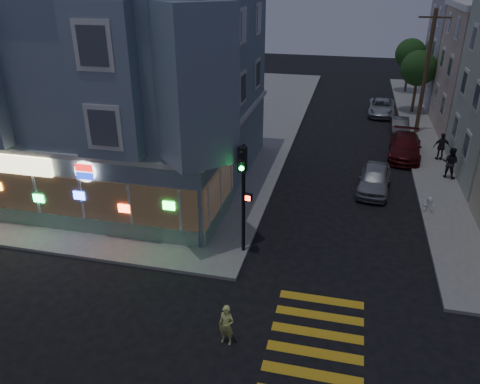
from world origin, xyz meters
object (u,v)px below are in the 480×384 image
at_px(street_tree_far, 411,54).
at_px(parked_car_d, 381,107).
at_px(utility_pole, 426,71).
at_px(parked_car_b, 400,126).
at_px(traffic_signal, 243,183).
at_px(street_tree_near, 419,68).
at_px(running_child, 227,325).
at_px(parked_car_a, 375,179).
at_px(pedestrian_a, 450,163).
at_px(fire_hydrant, 429,204).
at_px(pedestrian_b, 442,147).
at_px(parked_car_c, 405,147).

bearing_deg(street_tree_far, parked_car_d, -106.43).
height_order(utility_pole, parked_car_d, utility_pole).
xyz_separation_m(street_tree_far, parked_car_b, (-1.50, -14.36, -3.33)).
bearing_deg(traffic_signal, utility_pole, 74.63).
distance_m(parked_car_b, parked_car_d, 5.34).
xyz_separation_m(street_tree_near, running_child, (-8.67, -31.42, -3.18)).
relative_size(parked_car_a, parked_car_b, 1.17).
bearing_deg(pedestrian_a, fire_hydrant, 96.36).
bearing_deg(traffic_signal, running_child, -73.24).
height_order(street_tree_near, pedestrian_b, street_tree_near).
relative_size(street_tree_near, running_child, 3.53).
bearing_deg(running_child, utility_pole, 83.00).
bearing_deg(parked_car_b, pedestrian_a, -74.46).
bearing_deg(parked_car_d, parked_car_b, -75.18).
distance_m(utility_pole, parked_car_b, 4.41).
distance_m(utility_pole, street_tree_near, 6.06).
bearing_deg(street_tree_near, parked_car_b, -103.26).
bearing_deg(traffic_signal, pedestrian_b, 63.59).
xyz_separation_m(pedestrian_a, parked_car_b, (-2.30, 8.54, -0.50)).
xyz_separation_m(parked_car_d, traffic_signal, (-6.68, -24.78, 2.87)).
bearing_deg(pedestrian_b, fire_hydrant, 69.01).
bearing_deg(running_child, parked_car_c, 81.57).
xyz_separation_m(running_child, parked_car_b, (7.17, 25.05, -0.15)).
bearing_deg(parked_car_a, pedestrian_b, 59.22).
relative_size(running_child, parked_car_c, 0.30).
distance_m(parked_car_a, parked_car_c, 6.43).
height_order(running_child, pedestrian_a, pedestrian_a).
bearing_deg(parked_car_a, parked_car_b, 85.71).
relative_size(street_tree_far, traffic_signal, 1.06).
height_order(pedestrian_b, parked_car_a, pedestrian_b).
bearing_deg(fire_hydrant, traffic_signal, -145.08).
distance_m(street_tree_near, traffic_signal, 27.59).
relative_size(parked_car_a, parked_car_c, 0.84).
relative_size(running_child, traffic_signal, 0.30).
xyz_separation_m(utility_pole, parked_car_d, (-2.50, 4.84, -4.14)).
xyz_separation_m(street_tree_far, running_child, (-8.67, -39.42, -3.18)).
relative_size(street_tree_near, pedestrian_a, 2.79).
height_order(running_child, pedestrian_b, pedestrian_b).
relative_size(utility_pole, street_tree_near, 1.70).
height_order(parked_car_a, parked_car_b, parked_car_a).
bearing_deg(traffic_signal, parked_car_c, 70.62).
bearing_deg(utility_pole, pedestrian_b, -81.07).
xyz_separation_m(running_child, parked_car_c, (7.17, 19.85, -0.02)).
bearing_deg(parked_car_c, street_tree_near, 87.64).
relative_size(parked_car_a, fire_hydrant, 4.92).
bearing_deg(traffic_signal, street_tree_near, 79.46).
relative_size(utility_pole, pedestrian_b, 4.97).
height_order(utility_pole, parked_car_c, utility_pole).
bearing_deg(street_tree_near, street_tree_far, 90.00).
bearing_deg(utility_pole, traffic_signal, -114.72).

